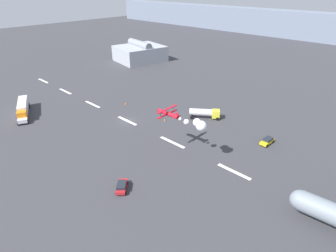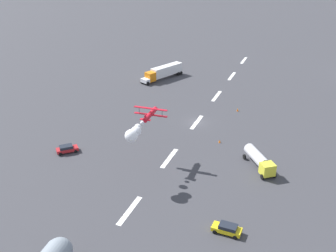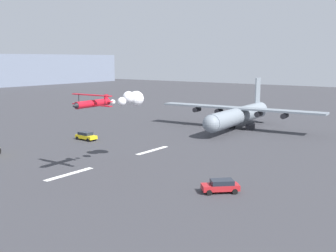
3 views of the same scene
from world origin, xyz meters
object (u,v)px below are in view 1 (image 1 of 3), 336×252
stunt_biplane_red (190,121)px  traffic_cone_far (165,120)px  followme_car_yellow (122,186)px  traffic_cone_near (126,103)px  airport_staff_sedan (267,141)px  semi_truck_orange (23,108)px  fuel_tanker_truck (205,113)px

stunt_biplane_red → traffic_cone_far: size_ratio=18.53×
followme_car_yellow → traffic_cone_near: size_ratio=5.81×
traffic_cone_far → airport_staff_sedan: bearing=16.6°
semi_truck_orange → traffic_cone_far: bearing=37.5°
semi_truck_orange → followme_car_yellow: size_ratio=3.41×
fuel_tanker_truck → traffic_cone_near: (-25.38, -9.60, -1.37)m
stunt_biplane_red → traffic_cone_near: (-35.74, 10.40, -9.23)m
traffic_cone_near → followme_car_yellow: bearing=-39.9°
semi_truck_orange → fuel_tanker_truck: (41.94, 35.98, -0.39)m
followme_car_yellow → traffic_cone_far: bearing=118.6°
airport_staff_sedan → fuel_tanker_truck: bearing=176.6°
semi_truck_orange → followme_car_yellow: bearing=-1.6°
fuel_tanker_truck → traffic_cone_near: size_ratio=11.45×
semi_truck_orange → airport_staff_sedan: semi_truck_orange is taller
traffic_cone_near → traffic_cone_far: 18.01m
followme_car_yellow → traffic_cone_near: bearing=140.1°
stunt_biplane_red → fuel_tanker_truck: 23.86m
stunt_biplane_red → semi_truck_orange: size_ratio=0.93×
traffic_cone_near → traffic_cone_far: same height
semi_truck_orange → fuel_tanker_truck: 55.26m
fuel_tanker_truck → airport_staff_sedan: 20.46m
stunt_biplane_red → traffic_cone_far: 22.58m
followme_car_yellow → airport_staff_sedan: 38.28m
semi_truck_orange → traffic_cone_near: bearing=57.9°
semi_truck_orange → traffic_cone_near: size_ratio=19.82×
airport_staff_sedan → traffic_cone_far: bearing=-163.4°
stunt_biplane_red → followme_car_yellow: size_ratio=3.19×
followme_car_yellow → traffic_cone_far: size_ratio=5.81×
airport_staff_sedan → traffic_cone_far: size_ratio=5.95×
followme_car_yellow → stunt_biplane_red: bearing=81.5°
followme_car_yellow → airport_staff_sedan: size_ratio=0.98×
stunt_biplane_red → traffic_cone_near: size_ratio=18.53×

